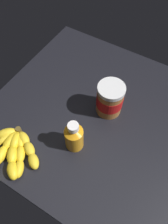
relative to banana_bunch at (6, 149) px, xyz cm
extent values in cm
cube|color=black|center=(30.39, -18.04, -3.71)|extent=(79.20, 79.33, 3.91)
ellipsoid|color=yellow|center=(4.64, 3.99, 0.12)|extent=(7.96, 7.73, 3.76)
ellipsoid|color=yellow|center=(3.59, 2.79, -0.24)|extent=(8.52, 5.87, 3.04)
ellipsoid|color=yellow|center=(3.30, 0.82, 0.05)|extent=(7.93, 3.90, 3.62)
ellipsoid|color=yellow|center=(-2.87, 0.05, 0.05)|extent=(8.39, 5.19, 3.62)
ellipsoid|color=yellow|center=(4.05, -0.71, 0.12)|extent=(7.75, 6.19, 3.76)
ellipsoid|color=yellow|center=(-0.64, -3.43, 0.12)|extent=(7.72, 7.07, 3.76)
ellipsoid|color=yellow|center=(-4.63, -7.10, 0.12)|extent=(7.31, 7.61, 3.76)
ellipsoid|color=yellow|center=(5.04, -1.92, -0.17)|extent=(6.82, 6.85, 3.17)
ellipsoid|color=yellow|center=(1.17, -5.38, -0.17)|extent=(7.06, 6.51, 3.17)
ellipsoid|color=yellow|center=(-3.09, -8.34, -0.17)|extent=(7.20, 6.07, 3.17)
ellipsoid|color=yellow|center=(6.34, -2.61, -0.02)|extent=(5.62, 6.96, 3.48)
ellipsoid|color=yellow|center=(4.13, -6.93, -0.02)|extent=(6.08, 7.00, 3.48)
ellipsoid|color=yellow|center=(1.43, -10.96, -0.02)|extent=(6.44, 6.94, 3.48)
cylinder|color=brown|center=(7.92, 0.99, 0.04)|extent=(2.00, 2.00, 3.00)
cylinder|color=#9E602D|center=(34.46, -22.33, 4.23)|extent=(9.89, 9.89, 11.98)
cylinder|color=#B71414|center=(34.46, -22.33, 4.83)|extent=(10.09, 10.09, 5.39)
cylinder|color=silver|center=(34.46, -22.33, 11.07)|extent=(10.15, 10.15, 1.70)
cylinder|color=orange|center=(14.63, -19.01, 3.04)|extent=(6.51, 6.51, 9.60)
cone|color=orange|center=(14.63, -19.01, 8.84)|extent=(6.51, 6.51, 2.01)
cylinder|color=white|center=(14.63, -19.01, 10.96)|extent=(3.69, 3.69, 2.23)
camera|label=1|loc=(-12.40, -39.37, 71.78)|focal=35.33mm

